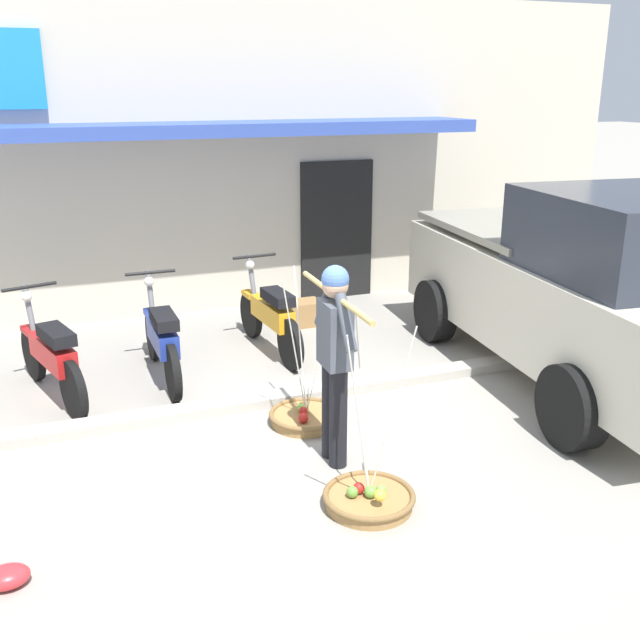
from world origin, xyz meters
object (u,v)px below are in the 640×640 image
Objects in this scene: plastic_litter_bag at (7,577)px; wooden_crate at (304,313)px; fruit_basket_right_side at (306,416)px; motorcycle_second_in_row at (162,339)px; fruit_basket_left_side at (369,498)px; motorcycle_nearest_shop at (51,357)px; fruit_vendor at (335,352)px; motorcycle_third_in_row at (270,316)px; parked_truck at (585,287)px.

wooden_crate is at bearing 50.46° from plastic_litter_bag.
fruit_basket_right_side is 1.93m from motorcycle_second_in_row.
fruit_basket_left_side is 5.19× the size of plastic_litter_bag.
fruit_basket_left_side is at bearing -54.25° from motorcycle_nearest_shop.
motorcycle_second_in_row is (1.11, 0.13, 0.00)m from motorcycle_nearest_shop.
plastic_litter_bag is (-2.57, -1.52, -0.00)m from fruit_basket_right_side.
fruit_basket_left_side reaches higher than wooden_crate.
fruit_basket_left_side is at bearing -91.86° from fruit_vendor.
fruit_basket_left_side is 4.41m from wooden_crate.
fruit_basket_right_side reaches higher than plastic_litter_bag.
fruit_basket_left_side reaches higher than motorcycle_nearest_shop.
fruit_vendor is 1.18m from fruit_basket_right_side.
plastic_litter_bag is (-2.83, -3.44, -0.38)m from motorcycle_third_in_row.
motorcycle_third_in_row is (2.43, 0.48, 0.00)m from motorcycle_nearest_shop.
plastic_litter_bag is (-2.54, -0.77, -0.91)m from fruit_vendor.
fruit_basket_left_side and fruit_basket_right_side have the same top height.
parked_truck reaches higher than fruit_basket_right_side.
parked_truck is at bearing -35.14° from motorcycle_third_in_row.
parked_truck is at bearing -21.45° from motorcycle_second_in_row.
fruit_basket_left_side is 3.30× the size of wooden_crate.
parked_truck is 3.62m from wooden_crate.
fruit_vendor is at bearing -167.22° from parked_truck.
fruit_basket_left_side is at bearing -71.80° from motorcycle_second_in_row.
motorcycle_nearest_shop is 2.48m from motorcycle_third_in_row.
motorcycle_nearest_shop reaches higher than plastic_litter_bag.
fruit_basket_right_side reaches higher than wooden_crate.
motorcycle_nearest_shop is 0.36× the size of parked_truck.
parked_truck is at bearing 25.04° from fruit_basket_left_side.
fruit_vendor reaches higher than wooden_crate.
fruit_vendor is 1.17× the size of fruit_basket_right_side.
fruit_basket_right_side is 2.63m from motorcycle_nearest_shop.
motorcycle_nearest_shop is 4.03× the size of wooden_crate.
motorcycle_second_in_row is at bearing -149.27° from wooden_crate.
motorcycle_third_in_row is at bearing 144.86° from parked_truck.
motorcycle_second_in_row reaches higher than plastic_litter_bag.
wooden_crate is (-2.08, 2.84, -0.87)m from parked_truck.
plastic_litter_bag is at bearing -97.64° from motorcycle_nearest_shop.
fruit_basket_left_side is 0.80× the size of motorcycle_third_in_row.
motorcycle_nearest_shop reaches higher than wooden_crate.
motorcycle_third_in_row is 0.37× the size of parked_truck.
motorcycle_nearest_shop is at bearing -156.94° from wooden_crate.
fruit_vendor reaches higher than motorcycle_second_in_row.
wooden_crate is at bearing 74.09° from fruit_vendor.
parked_truck is (3.07, -0.05, 0.96)m from fruit_basket_right_side.
parked_truck is (2.81, -1.98, 0.58)m from motorcycle_third_in_row.
fruit_basket_right_side is (0.05, 1.51, -0.00)m from fruit_basket_left_side.
motorcycle_nearest_shop is at bearing 82.36° from plastic_litter_bag.
motorcycle_third_in_row is (0.26, 1.92, 0.38)m from fruit_basket_right_side.
parked_truck is at bearing -15.91° from motorcycle_nearest_shop.
fruit_vendor is 3.11m from motorcycle_nearest_shop.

